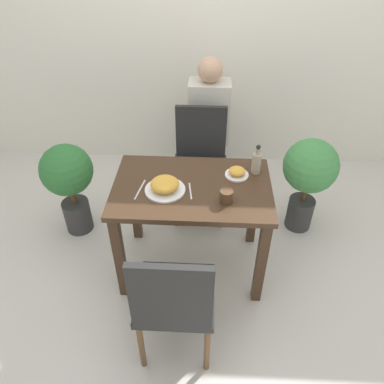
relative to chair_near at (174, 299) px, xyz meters
name	(u,v)px	position (x,y,z in m)	size (l,w,h in m)	color
ground_plane	(192,263)	(0.06, 0.67, -0.50)	(16.00, 16.00, 0.00)	beige
wall_back	(201,23)	(0.06, 2.13, 0.80)	(8.00, 0.05, 2.60)	silver
dining_table	(192,202)	(0.06, 0.67, 0.10)	(0.98, 0.64, 0.72)	#3D2819
chair_near	(174,299)	(0.00, 0.00, 0.00)	(0.42, 0.42, 0.88)	black
chair_far	(200,158)	(0.09, 1.34, 0.00)	(0.42, 0.42, 0.88)	black
food_plate	(165,186)	(-0.10, 0.61, 0.27)	(0.25, 0.25, 0.09)	white
side_plate	(237,172)	(0.34, 0.79, 0.25)	(0.15, 0.15, 0.06)	white
drink_cup	(226,196)	(0.26, 0.53, 0.27)	(0.08, 0.08, 0.08)	#4C331E
sauce_bottle	(256,162)	(0.46, 0.83, 0.31)	(0.06, 0.06, 0.21)	gray
fork_utensil	(140,189)	(-0.26, 0.61, 0.23)	(0.04, 0.19, 0.00)	silver
spoon_utensil	(190,191)	(0.05, 0.61, 0.23)	(0.03, 0.16, 0.00)	silver
potted_plant_left	(68,178)	(-0.87, 1.01, 0.00)	(0.38, 0.38, 0.76)	#333333
potted_plant_right	(309,173)	(0.90, 1.13, 0.03)	(0.40, 0.40, 0.79)	#333333
person_figure	(209,126)	(0.15, 1.71, 0.08)	(0.34, 0.22, 1.17)	#2D3347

